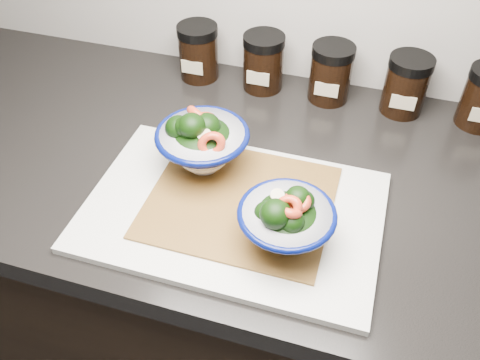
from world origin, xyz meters
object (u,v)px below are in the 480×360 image
(spice_jar_d, at_px, (406,85))
(spice_jar_c, at_px, (331,73))
(spice_jar_a, at_px, (198,52))
(spice_jar_b, at_px, (263,62))
(bowl_left, at_px, (202,142))
(bowl_right, at_px, (286,221))
(cutting_board, at_px, (233,211))

(spice_jar_d, bearing_deg, spice_jar_c, 180.00)
(spice_jar_a, xyz_separation_m, spice_jar_d, (0.41, 0.00, 0.00))
(spice_jar_b, relative_size, spice_jar_c, 1.00)
(spice_jar_b, bearing_deg, spice_jar_c, 0.00)
(bowl_left, xyz_separation_m, spice_jar_c, (0.16, 0.28, -0.01))
(bowl_right, bearing_deg, bowl_left, 144.19)
(bowl_left, height_order, spice_jar_d, bowl_left)
(spice_jar_a, xyz_separation_m, spice_jar_c, (0.27, 0.00, 0.00))
(spice_jar_a, xyz_separation_m, spice_jar_b, (0.14, 0.00, 0.00))
(bowl_left, relative_size, spice_jar_b, 1.34)
(cutting_board, bearing_deg, spice_jar_d, 57.44)
(bowl_right, distance_m, spice_jar_c, 0.40)
(bowl_left, relative_size, spice_jar_a, 1.34)
(spice_jar_c, xyz_separation_m, spice_jar_d, (0.14, 0.00, 0.00))
(spice_jar_a, relative_size, spice_jar_b, 1.00)
(spice_jar_c, bearing_deg, spice_jar_d, 0.00)
(bowl_left, xyz_separation_m, bowl_right, (0.17, -0.12, -0.00))
(cutting_board, bearing_deg, bowl_left, 134.63)
(bowl_left, relative_size, spice_jar_d, 1.34)
(bowl_left, xyz_separation_m, spice_jar_d, (0.30, 0.28, -0.01))
(spice_jar_a, distance_m, spice_jar_d, 0.41)
(bowl_right, bearing_deg, spice_jar_a, 124.79)
(spice_jar_b, bearing_deg, spice_jar_d, 0.00)
(bowl_left, height_order, spice_jar_c, bowl_left)
(spice_jar_c, height_order, spice_jar_d, same)
(bowl_left, distance_m, spice_jar_a, 0.30)
(bowl_left, height_order, bowl_right, same)
(spice_jar_a, bearing_deg, spice_jar_d, 0.00)
(spice_jar_b, bearing_deg, bowl_right, -70.63)
(spice_jar_b, height_order, spice_jar_d, same)
(spice_jar_b, bearing_deg, cutting_board, -82.14)
(bowl_right, distance_m, spice_jar_a, 0.48)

